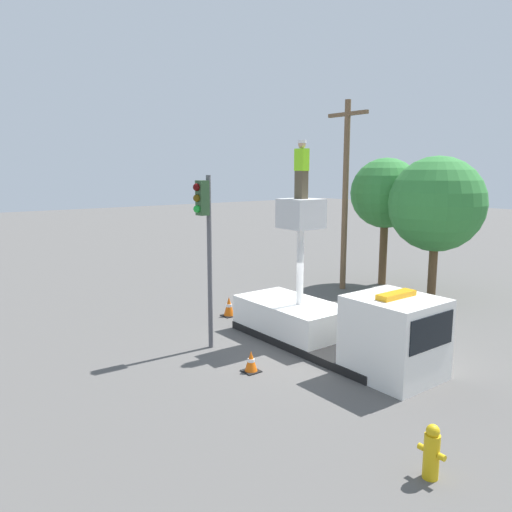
{
  "coord_description": "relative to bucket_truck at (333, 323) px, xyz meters",
  "views": [
    {
      "loc": [
        10.6,
        -10.35,
        5.32
      ],
      "look_at": [
        -1.25,
        -1.32,
        2.76
      ],
      "focal_mm": 35.0,
      "sensor_mm": 36.0,
      "label": 1
    }
  ],
  "objects": [
    {
      "name": "worker",
      "position": [
        -1.47,
        0.0,
        4.44
      ],
      "size": [
        0.4,
        0.26,
        1.75
      ],
      "color": "brown",
      "rests_on": "bucket_truck"
    },
    {
      "name": "fire_hydrant",
      "position": [
        5.35,
        -3.09,
        -0.41
      ],
      "size": [
        0.52,
        0.28,
        1.01
      ],
      "color": "gold",
      "rests_on": "ground"
    },
    {
      "name": "ground_plane",
      "position": [
        -0.77,
        0.0,
        -0.91
      ],
      "size": [
        120.0,
        120.0,
        0.0
      ],
      "primitive_type": "plane",
      "color": "#565451"
    },
    {
      "name": "utility_pole",
      "position": [
        -5.45,
        6.29,
        3.58
      ],
      "size": [
        2.2,
        0.26,
        8.33
      ],
      "color": "brown",
      "rests_on": "ground"
    },
    {
      "name": "tree_right_bg",
      "position": [
        -4.93,
        8.43,
        3.36
      ],
      "size": [
        3.22,
        3.22,
        5.91
      ],
      "color": "brown",
      "rests_on": "ground"
    },
    {
      "name": "bucket_truck",
      "position": [
        0.0,
        0.0,
        0.0
      ],
      "size": [
        6.97,
        2.09,
        4.47
      ],
      "color": "black",
      "rests_on": "ground"
    },
    {
      "name": "tree_left_bg",
      "position": [
        -2.18,
        8.28,
        3.02
      ],
      "size": [
        3.98,
        3.98,
        5.93
      ],
      "color": "brown",
      "rests_on": "ground"
    },
    {
      "name": "traffic_light_pole",
      "position": [
        -2.56,
        -2.77,
        2.77
      ],
      "size": [
        0.34,
        0.57,
        5.19
      ],
      "color": "#515156",
      "rests_on": "ground"
    },
    {
      "name": "traffic_cone_curbside",
      "position": [
        -0.31,
        -2.79,
        -0.63
      ],
      "size": [
        0.44,
        0.44,
        0.58
      ],
      "color": "black",
      "rests_on": "ground"
    },
    {
      "name": "traffic_cone_rear",
      "position": [
        -4.97,
        -0.32,
        -0.56
      ],
      "size": [
        0.49,
        0.49,
        0.73
      ],
      "color": "black",
      "rests_on": "ground"
    }
  ]
}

